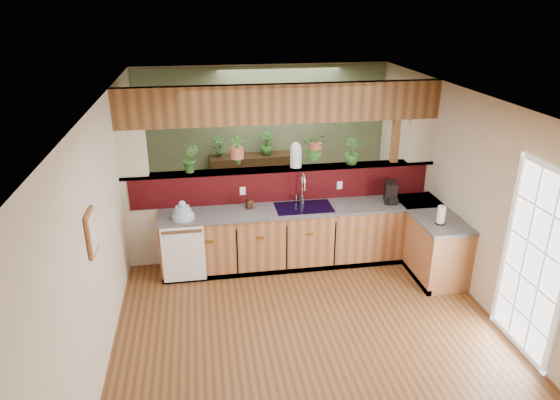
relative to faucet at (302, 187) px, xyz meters
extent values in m
cube|color=brown|center=(-0.26, -1.13, -1.15)|extent=(4.60, 7.00, 0.01)
cube|color=brown|center=(-0.26, -1.13, 1.45)|extent=(4.60, 7.00, 0.01)
cube|color=beige|center=(-0.26, 2.37, 0.15)|extent=(4.60, 0.02, 2.60)
cube|color=beige|center=(-2.56, -1.13, 0.15)|extent=(0.02, 7.00, 2.60)
cube|color=beige|center=(2.04, -1.13, 0.15)|extent=(0.02, 7.00, 2.60)
cube|color=beige|center=(-0.26, 0.22, -0.48)|extent=(4.60, 0.15, 1.35)
cube|color=#36070A|center=(-0.26, 0.13, -0.03)|extent=(4.40, 0.02, 0.45)
cube|color=brown|center=(-0.26, 0.22, 0.22)|extent=(4.60, 0.21, 0.04)
cube|color=brown|center=(-0.26, 0.22, 1.17)|extent=(4.60, 0.15, 0.55)
cube|color=beige|center=(-2.36, 0.22, 0.55)|extent=(0.40, 0.15, 0.70)
cube|color=beige|center=(1.84, 0.22, 0.55)|extent=(0.40, 0.15, 0.70)
cube|color=brown|center=(1.44, 0.22, 0.15)|extent=(0.10, 0.10, 2.60)
cube|color=brown|center=(-0.26, 0.22, 0.22)|extent=(4.60, 0.21, 0.04)
cube|color=brown|center=(-0.26, 0.22, 1.17)|extent=(4.60, 0.15, 0.55)
cube|color=#566746|center=(-0.26, 2.35, 0.15)|extent=(4.55, 0.02, 2.55)
cube|color=brown|center=(-0.01, -0.16, -0.72)|extent=(4.10, 0.60, 0.86)
cube|color=#4B4B50|center=(-0.01, -0.16, -0.27)|extent=(4.14, 0.64, 0.04)
cube|color=brown|center=(1.74, -0.59, -0.72)|extent=(0.60, 1.48, 0.86)
cube|color=#4B4B50|center=(1.74, -0.59, -0.27)|extent=(0.64, 1.52, 0.04)
cube|color=brown|center=(1.74, -0.16, -0.72)|extent=(0.60, 0.60, 0.86)
cube|color=#4B4B50|center=(1.74, -0.16, -0.27)|extent=(0.64, 0.64, 0.04)
cube|color=black|center=(-0.01, -0.43, -1.11)|extent=(4.10, 0.06, 0.08)
cube|color=black|center=(1.47, -0.59, -1.11)|extent=(0.06, 1.48, 0.08)
cube|color=white|center=(-1.74, -0.47, -0.70)|extent=(0.58, 0.02, 0.82)
cube|color=#B7B7B2|center=(-1.74, -0.48, -0.35)|extent=(0.54, 0.01, 0.05)
cube|color=black|center=(-0.01, -0.16, -0.27)|extent=(0.82, 0.50, 0.03)
cube|color=black|center=(-0.20, -0.16, -0.35)|extent=(0.34, 0.40, 0.16)
cube|color=black|center=(0.18, -0.16, -0.35)|extent=(0.34, 0.40, 0.16)
cube|color=white|center=(2.01, -2.43, -0.10)|extent=(0.06, 1.02, 2.16)
cube|color=brown|center=(-2.53, -1.93, 0.40)|extent=(0.03, 0.35, 0.45)
cube|color=silver|center=(-2.52, -1.93, 0.40)|extent=(0.01, 0.27, 0.37)
cylinder|color=#B7B7B2|center=(0.00, 0.04, -0.20)|extent=(0.07, 0.07, 0.10)
cylinder|color=#B7B7B2|center=(0.00, 0.04, -0.02)|extent=(0.02, 0.02, 0.28)
torus|color=#B7B7B2|center=(0.00, -0.03, 0.12)|extent=(0.20, 0.03, 0.20)
cylinder|color=#B7B7B2|center=(0.00, -0.12, 0.05)|extent=(0.02, 0.02, 0.12)
cylinder|color=#B7B7B2|center=(-0.09, 0.04, -0.18)|extent=(0.03, 0.03, 0.10)
cylinder|color=#9BAFC8|center=(-1.71, -0.28, -0.22)|extent=(0.30, 0.30, 0.07)
cylinder|color=#9BAFC8|center=(-1.71, -0.28, -0.16)|extent=(0.25, 0.25, 0.06)
cylinder|color=#9BAFC8|center=(-1.71, -0.28, -0.10)|extent=(0.19, 0.19, 0.06)
sphere|color=#9BAFC8|center=(-1.71, -0.28, -0.04)|extent=(0.09, 0.09, 0.09)
imported|color=#372014|center=(-0.78, -0.07, -0.16)|extent=(0.11, 0.11, 0.20)
cube|color=black|center=(1.28, -0.16, -0.10)|extent=(0.16, 0.27, 0.31)
cube|color=black|center=(1.28, -0.25, -0.20)|extent=(0.14, 0.10, 0.10)
cylinder|color=silver|center=(1.28, -0.22, -0.16)|extent=(0.08, 0.08, 0.08)
cylinder|color=black|center=(1.67, -1.00, -0.24)|extent=(0.13, 0.13, 0.02)
cylinder|color=#B7B7B2|center=(1.67, -1.00, -0.12)|extent=(0.02, 0.02, 0.27)
cylinder|color=white|center=(1.67, -1.00, -0.12)|extent=(0.10, 0.10, 0.23)
cylinder|color=silver|center=(-0.06, 0.22, 0.38)|extent=(0.17, 0.17, 0.28)
sphere|color=silver|center=(-0.06, 0.22, 0.53)|extent=(0.15, 0.15, 0.15)
imported|color=#27571E|center=(-1.57, 0.22, 0.44)|extent=(0.25, 0.21, 0.41)
imported|color=#27571E|center=(0.79, 0.22, 0.43)|extent=(0.22, 0.22, 0.39)
cylinder|color=brown|center=(-0.91, 0.22, 0.73)|extent=(0.01, 0.01, 0.34)
cylinder|color=brown|center=(-0.91, 0.22, 0.49)|extent=(0.19, 0.19, 0.16)
imported|color=#27571E|center=(-0.91, 0.22, 0.74)|extent=(0.22, 0.15, 0.41)
cylinder|color=brown|center=(0.23, 0.22, 0.73)|extent=(0.01, 0.01, 0.34)
cylinder|color=brown|center=(0.23, 0.22, 0.50)|extent=(0.19, 0.19, 0.17)
imported|color=#27571E|center=(0.23, 0.22, 0.75)|extent=(0.46, 0.43, 0.41)
cube|color=black|center=(-0.51, 2.12, -0.65)|extent=(1.56, 0.50, 1.03)
imported|color=#27571E|center=(-1.09, 2.12, 0.06)|extent=(0.23, 0.18, 0.40)
imported|color=#27571E|center=(-0.23, 2.12, 0.07)|extent=(0.26, 0.26, 0.43)
imported|color=#27571E|center=(0.66, 1.00, -0.80)|extent=(0.78, 0.72, 0.71)
camera|label=1|loc=(-1.42, -6.60, 2.55)|focal=32.00mm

